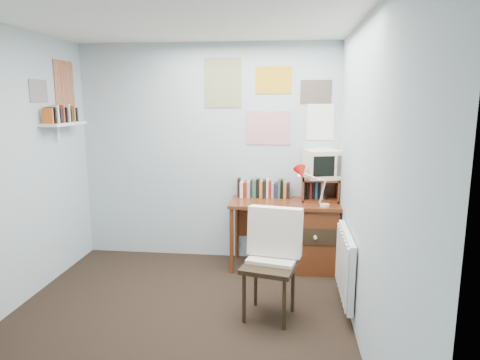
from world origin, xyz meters
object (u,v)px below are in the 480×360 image
object	(u,v)px
desk	(308,233)
radiator	(346,265)
desk_chair	(269,267)
tv_riser	(320,189)
desk_lamp	(325,190)
crt_tv	(322,163)
wall_shelf	(64,124)

from	to	relation	value
desk	radiator	size ratio (longest dim) A/B	1.50
desk_chair	radiator	xyz separation A→B (m)	(0.67, 0.23, -0.04)
tv_riser	radiator	distance (m)	1.15
desk_chair	tv_riser	world-z (taller)	tv_riser
desk_lamp	radiator	distance (m)	0.93
tv_riser	crt_tv	bearing A→B (deg)	49.95
radiator	tv_riser	bearing A→B (deg)	99.28
tv_riser	wall_shelf	size ratio (longest dim) A/B	0.65
desk	crt_tv	world-z (taller)	crt_tv
crt_tv	radiator	size ratio (longest dim) A/B	0.45
desk_lamp	crt_tv	size ratio (longest dim) A/B	1.02
crt_tv	desk_lamp	bearing A→B (deg)	-102.78
desk	radiator	bearing A→B (deg)	-72.76
desk_chair	crt_tv	world-z (taller)	crt_tv
desk	tv_riser	xyz separation A→B (m)	(0.12, 0.11, 0.48)
desk_chair	desk_lamp	world-z (taller)	desk_lamp
desk_lamp	tv_riser	size ratio (longest dim) A/B	0.92
wall_shelf	desk_lamp	bearing A→B (deg)	4.25
desk_chair	radiator	distance (m)	0.71
wall_shelf	crt_tv	bearing A→B (deg)	10.67
desk	desk_chair	bearing A→B (deg)	-108.27
tv_riser	desk_chair	bearing A→B (deg)	-111.55
desk_chair	wall_shelf	xyz separation A→B (m)	(-2.19, 0.78, 1.16)
crt_tv	wall_shelf	bearing A→B (deg)	174.75
desk_chair	tv_riser	xyz separation A→B (m)	(0.50, 1.27, 0.42)
desk_chair	crt_tv	size ratio (longest dim) A/B	2.56
desk_chair	crt_tv	bearing A→B (deg)	81.11
desk	tv_riser	world-z (taller)	tv_riser
desk	desk_lamp	xyz separation A→B (m)	(0.15, -0.18, 0.54)
crt_tv	desk_chair	bearing A→B (deg)	-127.81
desk	wall_shelf	world-z (taller)	wall_shelf
desk	desk_lamp	world-z (taller)	desk_lamp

